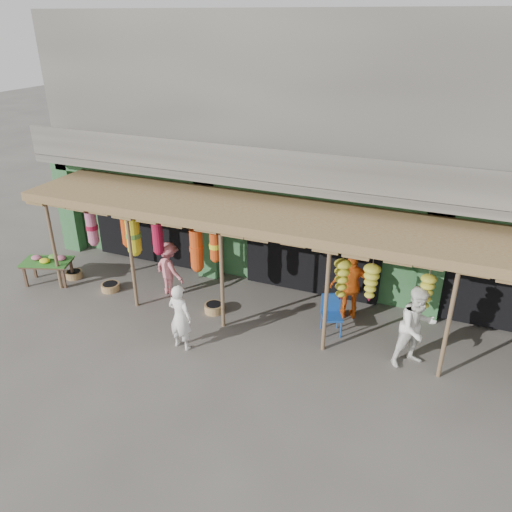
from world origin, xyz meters
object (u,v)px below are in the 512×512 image
at_px(person_vendor, 351,286).
at_px(person_shopper, 169,269).
at_px(blue_chair, 331,312).
at_px(flower_table, 48,262).
at_px(person_right, 416,327).
at_px(person_front, 180,317).

xyz_separation_m(person_vendor, person_shopper, (-4.74, -0.69, -0.13)).
distance_m(blue_chair, person_vendor, 0.90).
distance_m(flower_table, person_right, 9.91).
distance_m(flower_table, person_vendor, 8.35).
bearing_deg(flower_table, person_right, -18.37).
xyz_separation_m(person_front, person_right, (4.91, 1.36, 0.14)).
distance_m(blue_chair, person_shopper, 4.47).
relative_size(blue_chair, person_shopper, 0.64).
bearing_deg(person_shopper, blue_chair, -161.44).
bearing_deg(blue_chair, person_right, -40.27).
relative_size(person_right, person_shopper, 1.24).
height_order(flower_table, person_shopper, person_shopper).
height_order(person_front, person_right, person_right).
bearing_deg(flower_table, person_vendor, -9.07).
distance_m(person_front, person_shopper, 2.51).
bearing_deg(person_vendor, blue_chair, 50.87).
distance_m(person_right, person_vendor, 2.14).
height_order(flower_table, person_front, person_front).
height_order(blue_chair, person_front, person_front).
distance_m(person_right, person_shopper, 6.45).
xyz_separation_m(blue_chair, person_front, (-2.96, -1.91, 0.26)).
relative_size(flower_table, person_front, 0.94).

